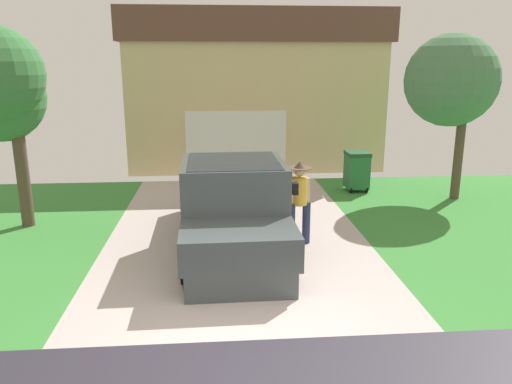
{
  "coord_description": "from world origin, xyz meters",
  "views": [
    {
      "loc": [
        -0.37,
        -5.69,
        3.47
      ],
      "look_at": [
        0.33,
        3.07,
        1.17
      ],
      "focal_mm": 34.85,
      "sensor_mm": 36.0,
      "label": 1
    }
  ],
  "objects_px": {
    "person_with_hat": "(299,199)",
    "front_yard_tree": "(452,80)",
    "handbag": "(290,240)",
    "house_with_garage": "(252,88)",
    "pickup_truck": "(234,211)",
    "wheeled_trash_bin": "(357,170)"
  },
  "relations": [
    {
      "from": "pickup_truck",
      "to": "handbag",
      "type": "bearing_deg",
      "value": 178.36
    },
    {
      "from": "pickup_truck",
      "to": "front_yard_tree",
      "type": "distance_m",
      "value": 6.91
    },
    {
      "from": "handbag",
      "to": "front_yard_tree",
      "type": "bearing_deg",
      "value": 36.38
    },
    {
      "from": "person_with_hat",
      "to": "front_yard_tree",
      "type": "distance_m",
      "value": 5.77
    },
    {
      "from": "house_with_garage",
      "to": "handbag",
      "type": "bearing_deg",
      "value": -89.62
    },
    {
      "from": "person_with_hat",
      "to": "handbag",
      "type": "xyz_separation_m",
      "value": [
        -0.19,
        -0.18,
        -0.78
      ]
    },
    {
      "from": "front_yard_tree",
      "to": "wheeled_trash_bin",
      "type": "bearing_deg",
      "value": 156.53
    },
    {
      "from": "front_yard_tree",
      "to": "person_with_hat",
      "type": "bearing_deg",
      "value": -143.96
    },
    {
      "from": "handbag",
      "to": "wheeled_trash_bin",
      "type": "xyz_separation_m",
      "value": [
        2.48,
        4.23,
        0.44
      ]
    },
    {
      "from": "wheeled_trash_bin",
      "to": "pickup_truck",
      "type": "bearing_deg",
      "value": -130.13
    },
    {
      "from": "pickup_truck",
      "to": "handbag",
      "type": "height_order",
      "value": "pickup_truck"
    },
    {
      "from": "person_with_hat",
      "to": "handbag",
      "type": "distance_m",
      "value": 0.83
    },
    {
      "from": "pickup_truck",
      "to": "wheeled_trash_bin",
      "type": "height_order",
      "value": "pickup_truck"
    },
    {
      "from": "pickup_truck",
      "to": "house_with_garage",
      "type": "relative_size",
      "value": 0.6
    },
    {
      "from": "front_yard_tree",
      "to": "wheeled_trash_bin",
      "type": "distance_m",
      "value": 3.32
    },
    {
      "from": "pickup_truck",
      "to": "house_with_garage",
      "type": "xyz_separation_m",
      "value": [
        1.01,
        9.36,
        1.8
      ]
    },
    {
      "from": "handbag",
      "to": "front_yard_tree",
      "type": "xyz_separation_m",
      "value": [
        4.54,
        3.34,
        2.89
      ]
    },
    {
      "from": "handbag",
      "to": "front_yard_tree",
      "type": "height_order",
      "value": "front_yard_tree"
    },
    {
      "from": "pickup_truck",
      "to": "house_with_garage",
      "type": "distance_m",
      "value": 9.58
    },
    {
      "from": "handbag",
      "to": "front_yard_tree",
      "type": "relative_size",
      "value": 0.11
    },
    {
      "from": "handbag",
      "to": "house_with_garage",
      "type": "xyz_separation_m",
      "value": [
        -0.06,
        9.37,
        2.42
      ]
    },
    {
      "from": "front_yard_tree",
      "to": "wheeled_trash_bin",
      "type": "height_order",
      "value": "front_yard_tree"
    }
  ]
}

